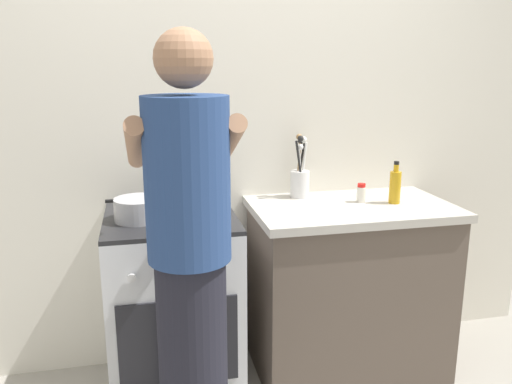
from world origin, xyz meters
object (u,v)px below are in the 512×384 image
Objects in this scene: utensil_crock at (300,178)px; spice_bottle at (361,193)px; pot at (139,209)px; oil_bottle at (395,186)px; stove_range at (174,306)px; mixing_bowl at (201,205)px; person at (190,268)px.

utensil_crock reaches higher than spice_bottle.
utensil_crock is (0.83, 0.24, 0.05)m from pot.
utensil_crock is 0.48m from oil_bottle.
stove_range is 0.52m from pot.
pot is 0.87m from utensil_crock.
mixing_bowl is 2.69× the size of spice_bottle.
mixing_bowl is 0.83m from spice_bottle.
pot is 0.17× the size of person.
person is at bearing -147.30° from spice_bottle.
spice_bottle is at bearing -31.51° from utensil_crock.
oil_bottle is at bearing -19.98° from spice_bottle.
spice_bottle is (0.96, 0.04, 0.50)m from stove_range.
spice_bottle is at bearing 32.70° from person.
stove_range is 0.69m from person.
stove_range is at bearing 12.14° from pot.
mixing_bowl is at bearing -7.58° from stove_range.
spice_bottle is (0.82, 0.06, -0.00)m from mixing_bowl.
pot is 1.09× the size of mixing_bowl.
mixing_bowl is at bearing -175.63° from spice_bottle.
utensil_crock is 0.33m from spice_bottle.
person is at bearing -100.97° from mixing_bowl.
mixing_bowl reaches higher than stove_range.
utensil_crock is at bearing 49.42° from person.
person reaches higher than utensil_crock.
utensil_crock is at bearing 148.49° from spice_bottle.
spice_bottle reaches higher than stove_range.
mixing_bowl is at bearing 2.35° from pot.
person is (-1.08, -0.54, -0.13)m from oil_bottle.
person is (0.04, -0.55, 0.41)m from stove_range.
stove_range is 4.20× the size of oil_bottle.
mixing_bowl is (0.14, -0.02, 0.50)m from stove_range.
oil_bottle is (0.16, -0.06, 0.04)m from spice_bottle.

